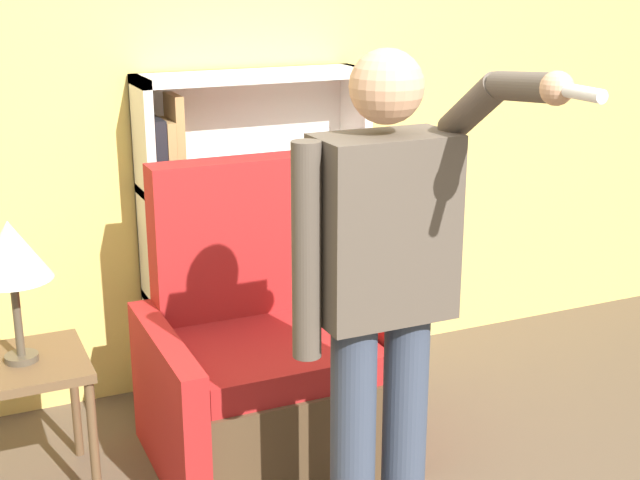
% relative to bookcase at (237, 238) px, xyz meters
% --- Properties ---
extents(wall_back, '(8.00, 0.06, 2.80)m').
position_rel_bookcase_xyz_m(wall_back, '(0.08, 0.16, 0.65)').
color(wall_back, '#E0C160').
rests_on(wall_back, ground_plane).
extents(bookcase, '(1.07, 0.28, 1.53)m').
position_rel_bookcase_xyz_m(bookcase, '(0.00, 0.00, 0.00)').
color(bookcase, silver).
rests_on(bookcase, ground_plane).
extents(armchair, '(0.98, 0.83, 1.21)m').
position_rel_bookcase_xyz_m(armchair, '(-0.10, -0.62, -0.38)').
color(armchair, '#4C3823').
rests_on(armchair, ground_plane).
extents(person_standing, '(0.58, 0.78, 1.75)m').
position_rel_bookcase_xyz_m(person_standing, '(-0.03, -1.49, 0.26)').
color(person_standing, '#384256').
rests_on(person_standing, ground_plane).
extents(side_table, '(0.47, 0.47, 0.56)m').
position_rel_bookcase_xyz_m(side_table, '(-1.05, -0.56, -0.28)').
color(side_table, brown).
rests_on(side_table, ground_plane).
extents(table_lamp, '(0.29, 0.29, 0.55)m').
position_rel_bookcase_xyz_m(table_lamp, '(-1.05, -0.56, 0.23)').
color(table_lamp, '#4C4233').
rests_on(table_lamp, side_table).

